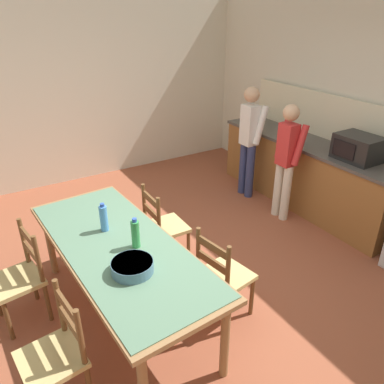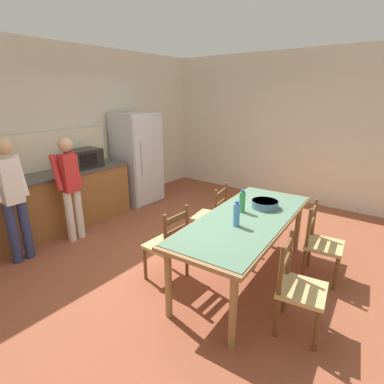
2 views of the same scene
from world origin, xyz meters
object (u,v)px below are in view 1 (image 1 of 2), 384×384
(chair_side_near_left, at_px, (21,278))
(chair_side_far_right, at_px, (223,276))
(bottle_near_centre, at_px, (104,218))
(microwave, at_px, (358,148))
(bottle_off_centre, at_px, (135,234))
(chair_side_near_right, at_px, (56,356))
(chair_side_far_left, at_px, (163,227))
(person_at_sink, at_px, (249,137))
(serving_bowl, at_px, (132,266))
(person_at_counter, at_px, (286,157))
(dining_table, at_px, (119,252))

(chair_side_near_left, distance_m, chair_side_far_right, 1.78)
(bottle_near_centre, bearing_deg, microwave, 84.91)
(bottle_off_centre, height_order, chair_side_far_right, bottle_off_centre)
(bottle_off_centre, bearing_deg, chair_side_near_right, -61.34)
(chair_side_far_left, bearing_deg, person_at_sink, -64.49)
(serving_bowl, height_order, chair_side_far_left, chair_side_far_left)
(chair_side_far_right, relative_size, chair_side_far_left, 1.00)
(chair_side_near_left, distance_m, chair_side_far_left, 1.47)
(bottle_near_centre, distance_m, person_at_counter, 2.55)
(bottle_off_centre, relative_size, chair_side_near_right, 0.30)
(dining_table, height_order, person_at_counter, person_at_counter)
(chair_side_far_left, xyz_separation_m, person_at_sink, (-0.84, 1.83, 0.47))
(person_at_sink, bearing_deg, chair_side_far_right, -133.58)
(bottle_near_centre, xyz_separation_m, person_at_counter, (-0.35, 2.53, -0.05))
(person_at_counter, bearing_deg, chair_side_far_right, -148.26)
(bottle_off_centre, relative_size, chair_side_far_right, 0.30)
(chair_side_far_left, bearing_deg, bottle_near_centre, 111.88)
(serving_bowl, relative_size, chair_side_near_left, 0.35)
(bottle_off_centre, xyz_separation_m, chair_side_far_right, (0.35, 0.65, -0.47))
(dining_table, bearing_deg, bottle_off_centre, 48.82)
(bottle_off_centre, bearing_deg, dining_table, -131.18)
(bottle_off_centre, height_order, chair_side_far_left, bottle_off_centre)
(microwave, bearing_deg, person_at_sink, -160.26)
(bottle_near_centre, relative_size, serving_bowl, 0.84)
(bottle_near_centre, bearing_deg, chair_side_near_left, -103.07)
(chair_side_far_right, xyz_separation_m, person_at_sink, (-1.85, 1.76, 0.47))
(chair_side_far_right, bearing_deg, bottle_near_centre, 37.58)
(microwave, relative_size, bottle_off_centre, 1.85)
(microwave, xyz_separation_m, person_at_sink, (-1.39, -0.50, -0.17))
(bottle_near_centre, bearing_deg, person_at_sink, 113.74)
(chair_side_near_right, bearing_deg, bottle_off_centre, 111.74)
(microwave, bearing_deg, bottle_off_centre, -87.84)
(bottle_off_centre, xyz_separation_m, serving_bowl, (0.29, -0.16, -0.07))
(person_at_sink, relative_size, person_at_counter, 1.05)
(chair_side_near_left, relative_size, person_at_sink, 0.56)
(chair_side_far_left, bearing_deg, serving_bowl, 142.92)
(serving_bowl, distance_m, chair_side_near_left, 1.18)
(serving_bowl, relative_size, chair_side_far_left, 0.35)
(chair_side_near_left, relative_size, chair_side_near_right, 1.00)
(microwave, height_order, serving_bowl, microwave)
(bottle_near_centre, height_order, serving_bowl, bottle_near_centre)
(bottle_near_centre, bearing_deg, chair_side_far_left, 111.10)
(microwave, xyz_separation_m, bottle_near_centre, (-0.27, -3.04, -0.17))
(microwave, height_order, person_at_sink, person_at_sink)
(chair_side_near_left, height_order, person_at_sink, person_at_sink)
(bottle_near_centre, bearing_deg, chair_side_near_right, -39.36)
(chair_side_far_right, bearing_deg, serving_bowl, 76.23)
(serving_bowl, xyz_separation_m, chair_side_far_right, (0.06, 0.81, -0.39))
(chair_side_far_right, bearing_deg, bottle_off_centre, 52.18)
(chair_side_near_right, xyz_separation_m, person_at_sink, (-1.95, 3.22, 0.47))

